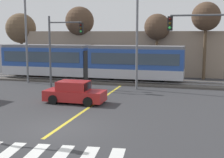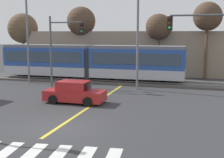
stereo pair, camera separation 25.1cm
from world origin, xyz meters
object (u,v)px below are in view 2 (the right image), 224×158
(street_lamp_centre, at_px, (140,29))
(bare_tree_west, at_px, (81,22))
(bare_tree_far_west, at_px, (23,29))
(bare_tree_east, at_px, (159,27))
(sedan_crossing, at_px, (75,93))
(traffic_light_mid_right, at_px, (212,43))
(bare_tree_far_east, at_px, (208,17))
(street_lamp_west, at_px, (29,33))
(traffic_light_far_left, at_px, (61,42))
(light_rail_tram, at_px, (91,61))

(street_lamp_centre, bearing_deg, bare_tree_west, 134.97)
(bare_tree_far_west, relative_size, bare_tree_east, 1.06)
(sedan_crossing, distance_m, bare_tree_far_west, 21.09)
(traffic_light_mid_right, relative_size, bare_tree_far_west, 0.86)
(bare_tree_west, height_order, bare_tree_far_east, bare_tree_far_east)
(bare_tree_far_west, bearing_deg, bare_tree_far_east, -4.29)
(bare_tree_east, distance_m, bare_tree_far_east, 5.11)
(street_lamp_centre, relative_size, bare_tree_west, 1.14)
(sedan_crossing, relative_size, traffic_light_mid_right, 0.67)
(bare_tree_far_east, bearing_deg, street_lamp_west, -157.50)
(traffic_light_far_left, relative_size, bare_tree_far_east, 0.79)
(light_rail_tram, bearing_deg, bare_tree_east, 37.01)
(street_lamp_west, relative_size, bare_tree_west, 1.08)
(bare_tree_far_west, bearing_deg, bare_tree_east, -4.25)
(bare_tree_west, bearing_deg, traffic_light_mid_right, -45.18)
(bare_tree_far_west, relative_size, bare_tree_far_east, 0.91)
(traffic_light_far_left, height_order, street_lamp_centre, street_lamp_centre)
(street_lamp_west, xyz_separation_m, bare_tree_west, (2.19, 7.99, 1.32))
(traffic_light_mid_right, xyz_separation_m, street_lamp_centre, (-5.57, 5.65, 0.91))
(sedan_crossing, xyz_separation_m, bare_tree_west, (-5.37, 15.05, 5.44))
(street_lamp_west, height_order, bare_tree_far_east, street_lamp_west)
(traffic_light_far_left, xyz_separation_m, street_lamp_west, (-4.07, 1.57, 0.76))
(bare_tree_east, height_order, bare_tree_far_east, bare_tree_far_east)
(traffic_light_far_left, relative_size, bare_tree_west, 0.80)
(bare_tree_far_west, height_order, bare_tree_east, bare_tree_far_west)
(street_lamp_west, bearing_deg, sedan_crossing, -43.05)
(traffic_light_far_left, relative_size, bare_tree_east, 0.92)
(bare_tree_west, xyz_separation_m, bare_tree_east, (9.22, -0.80, -0.75))
(light_rail_tram, relative_size, bare_tree_far_east, 2.33)
(sedan_crossing, distance_m, bare_tree_far_east, 17.41)
(street_lamp_centre, bearing_deg, bare_tree_east, 86.65)
(traffic_light_far_left, bearing_deg, bare_tree_far_west, 134.85)
(street_lamp_west, bearing_deg, traffic_light_mid_right, -21.26)
(bare_tree_west, xyz_separation_m, bare_tree_far_east, (14.22, -1.19, 0.26))
(bare_tree_far_west, bearing_deg, sedan_crossing, -49.05)
(bare_tree_west, bearing_deg, traffic_light_far_left, -78.88)
(traffic_light_mid_right, height_order, street_lamp_west, street_lamp_west)
(traffic_light_far_left, relative_size, street_lamp_centre, 0.70)
(traffic_light_far_left, bearing_deg, bare_tree_east, 50.02)
(traffic_light_mid_right, height_order, street_lamp_centre, street_lamp_centre)
(traffic_light_far_left, relative_size, street_lamp_west, 0.74)
(traffic_light_mid_right, relative_size, bare_tree_west, 0.80)
(traffic_light_far_left, distance_m, bare_tree_east, 11.51)
(sedan_crossing, distance_m, street_lamp_west, 11.14)
(bare_tree_west, bearing_deg, light_rail_tram, -60.05)
(traffic_light_mid_right, distance_m, bare_tree_far_west, 26.96)
(sedan_crossing, bearing_deg, traffic_light_far_left, 122.42)
(bare_tree_east, bearing_deg, street_lamp_centre, -93.35)
(bare_tree_west, bearing_deg, street_lamp_centre, -45.03)
(traffic_light_far_left, bearing_deg, street_lamp_west, 158.88)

